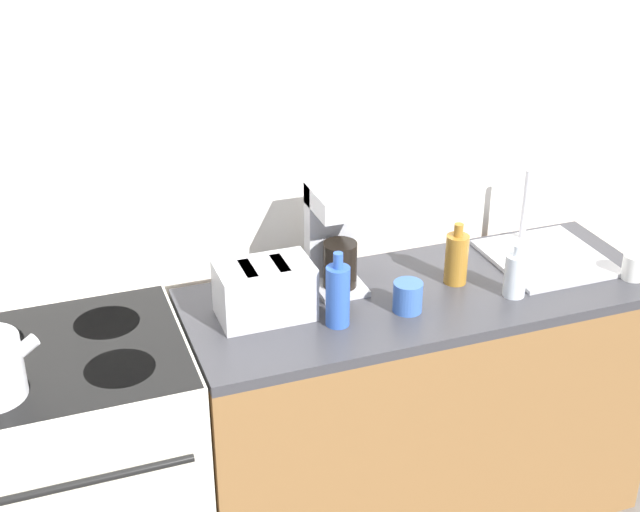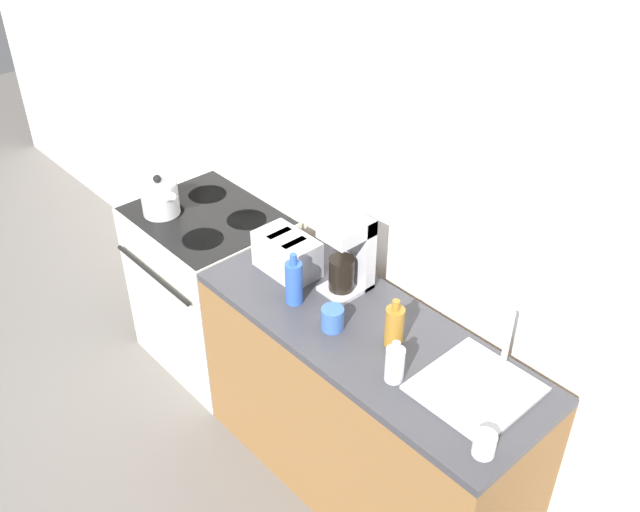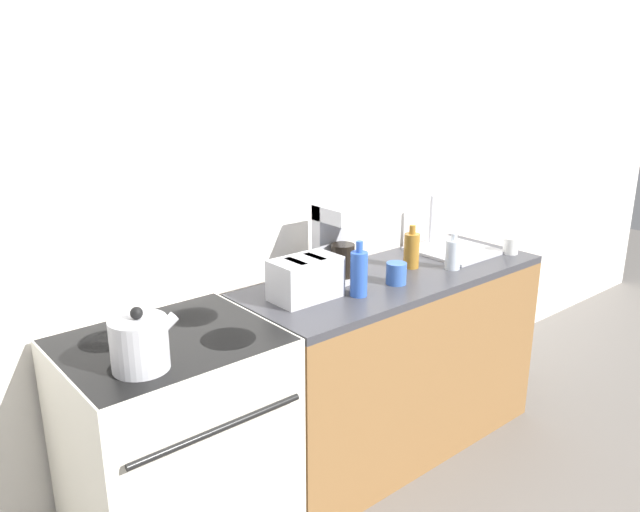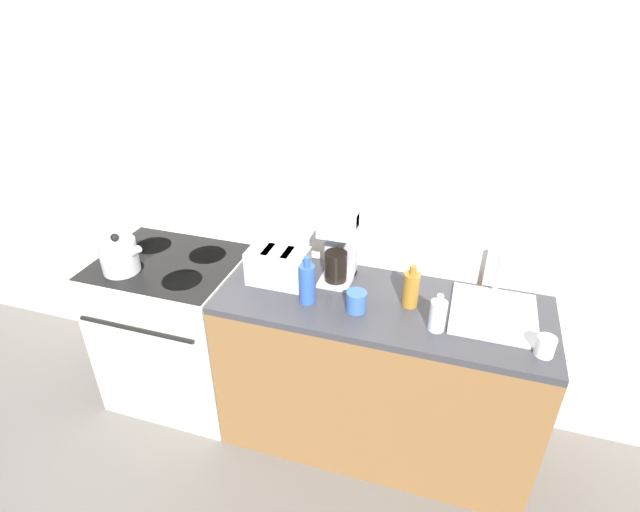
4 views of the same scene
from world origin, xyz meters
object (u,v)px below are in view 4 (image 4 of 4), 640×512
bottle_clear (438,315)px  toaster (278,266)px  coffee_maker (339,247)px  stove (179,328)px  kettle (119,256)px  cup_white (545,346)px  cup_blue (356,301)px  bottle_amber (411,289)px  bottle_blue (307,283)px

bottle_clear → toaster: bearing=169.3°
coffee_maker → stove: bearing=-172.2°
kettle → cup_white: 2.08m
stove → bottle_clear: 1.56m
cup_blue → bottle_amber: bearing=26.8°
coffee_maker → bottle_blue: 0.27m
stove → coffee_maker: size_ratio=2.67×
toaster → cup_white: bearing=-8.6°
bottle_amber → cup_white: bottle_amber is taller
coffee_maker → bottle_amber: bearing=-18.4°
bottle_clear → bottle_blue: size_ratio=0.74×
stove → kettle: size_ratio=3.91×
bottle_clear → bottle_amber: (-0.14, 0.15, 0.01)m
bottle_amber → cup_white: (0.58, -0.18, -0.05)m
toaster → bottle_amber: size_ratio=1.37×
kettle → coffee_maker: bearing=14.1°
coffee_maker → cup_white: bearing=-17.8°
cup_blue → bottle_blue: bearing=-179.6°
cup_blue → cup_white: size_ratio=1.15×
coffee_maker → kettle: bearing=-165.9°
cup_white → bottle_amber: bearing=162.7°
coffee_maker → cup_white: 1.03m
kettle → bottle_clear: 1.63m
stove → cup_white: size_ratio=10.79×
coffee_maker → bottle_blue: bearing=-108.7°
bottle_clear → bottle_amber: 0.20m
bottle_clear → cup_white: bottle_clear is taller
bottle_amber → cup_blue: 0.26m
kettle → cup_white: kettle is taller
kettle → bottle_clear: (1.63, 0.00, -0.01)m
kettle → toaster: 0.84m
bottle_blue → coffee_maker: bearing=71.3°
stove → cup_blue: size_ratio=9.35×
cup_white → stove: bearing=174.5°
kettle → toaster: kettle is taller
kettle → coffee_maker: (1.11, 0.28, 0.09)m
stove → bottle_blue: 1.03m
kettle → toaster: (0.83, 0.16, -0.00)m
bottle_blue → cup_blue: size_ratio=2.48×
stove → cup_white: (1.91, -0.18, 0.50)m
toaster → coffee_maker: size_ratio=0.85×
bottle_blue → cup_blue: (0.24, 0.00, -0.05)m
bottle_amber → cup_blue: bottle_amber is taller
stove → bottle_amber: (1.32, -0.00, 0.55)m
bottle_blue → kettle: bearing=-178.3°
toaster → cup_blue: toaster is taller
coffee_maker → cup_blue: 0.32m
cup_blue → cup_white: cup_blue is taller
cup_white → cup_blue: bearing=175.5°
toaster → bottle_clear: 0.82m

